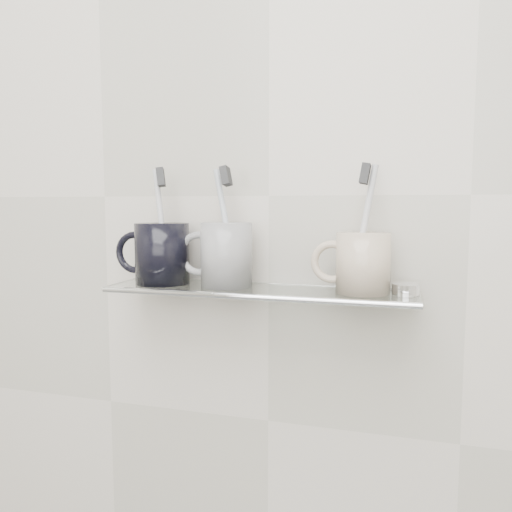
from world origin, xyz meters
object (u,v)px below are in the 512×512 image
at_px(shelf_glass, 259,291).
at_px(mug_center, 226,255).
at_px(mug_left, 162,253).
at_px(mug_right, 363,263).

xyz_separation_m(shelf_glass, mug_center, (-0.06, 0.00, 0.06)).
distance_m(shelf_glass, mug_left, 0.18).
height_order(mug_left, mug_center, mug_center).
relative_size(mug_center, mug_right, 1.14).
bearing_deg(shelf_glass, mug_center, 174.99).
height_order(shelf_glass, mug_left, mug_left).
bearing_deg(mug_center, mug_left, -177.19).
height_order(shelf_glass, mug_center, mug_center).
bearing_deg(mug_left, mug_center, 14.22).
bearing_deg(mug_right, mug_left, -168.67).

